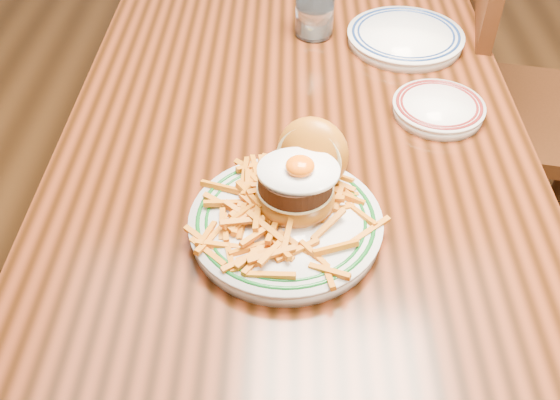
{
  "coord_description": "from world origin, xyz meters",
  "views": [
    {
      "loc": [
        -0.01,
        -1.17,
        1.45
      ],
      "look_at": [
        -0.02,
        -0.5,
        0.8
      ],
      "focal_mm": 40.0,
      "sensor_mm": 36.0,
      "label": 1
    }
  ],
  "objects_px": {
    "main_plate": "(290,206)",
    "side_plate": "(438,108)",
    "table": "(294,91)",
    "chair_right": "(511,96)"
  },
  "relations": [
    {
      "from": "table",
      "to": "main_plate",
      "type": "height_order",
      "value": "main_plate"
    },
    {
      "from": "main_plate",
      "to": "chair_right",
      "type": "bearing_deg",
      "value": 73.19
    },
    {
      "from": "chair_right",
      "to": "main_plate",
      "type": "bearing_deg",
      "value": 62.0
    },
    {
      "from": "chair_right",
      "to": "side_plate",
      "type": "distance_m",
      "value": 0.57
    },
    {
      "from": "table",
      "to": "side_plate",
      "type": "bearing_deg",
      "value": -37.02
    },
    {
      "from": "chair_right",
      "to": "side_plate",
      "type": "height_order",
      "value": "chair_right"
    },
    {
      "from": "table",
      "to": "chair_right",
      "type": "height_order",
      "value": "chair_right"
    },
    {
      "from": "main_plate",
      "to": "side_plate",
      "type": "relative_size",
      "value": 1.82
    },
    {
      "from": "side_plate",
      "to": "chair_right",
      "type": "bearing_deg",
      "value": 40.68
    },
    {
      "from": "table",
      "to": "main_plate",
      "type": "xyz_separation_m",
      "value": [
        -0.01,
        -0.5,
        0.13
      ]
    }
  ]
}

